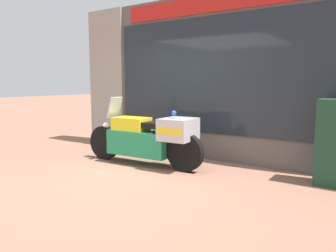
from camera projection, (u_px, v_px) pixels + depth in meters
name	position (u px, v px, depth m)	size (l,w,h in m)	color
ground_plane	(134.00, 177.00, 5.39)	(60.00, 60.00, 0.00)	#8E604C
shop_building	(178.00, 78.00, 7.06)	(5.86, 0.55, 3.26)	#56514C
window_display	(215.00, 135.00, 6.71)	(4.34, 0.30, 2.06)	slate
paramedic_motorcycle	(148.00, 137.00, 6.06)	(2.52, 0.66, 1.27)	black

